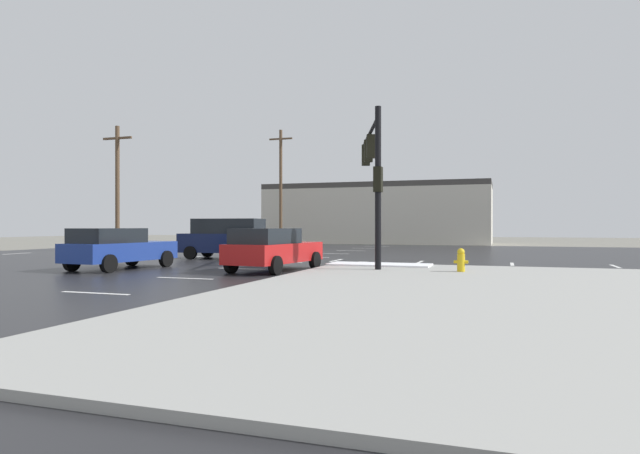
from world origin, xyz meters
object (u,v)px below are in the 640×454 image
object	(u,v)px
fire_hydrant	(461,260)
suv_navy	(229,238)
traffic_signal_mast	(373,163)
utility_pole_far	(117,186)
sedan_red	(273,249)
utility_pole_distant	(281,185)
sedan_blue	(118,248)

from	to	relation	value
fire_hydrant	suv_navy	distance (m)	13.14
traffic_signal_mast	utility_pole_far	bearing A→B (deg)	47.51
sedan_red	utility_pole_distant	bearing A→B (deg)	28.79
sedan_blue	suv_navy	bearing A→B (deg)	-1.34
traffic_signal_mast	sedan_red	distance (m)	5.24
sedan_red	utility_pole_distant	world-z (taller)	utility_pole_distant
fire_hydrant	utility_pole_distant	bearing A→B (deg)	123.93
traffic_signal_mast	utility_pole_far	size ratio (longest dim) A/B	0.72
utility_pole_far	suv_navy	bearing A→B (deg)	-24.23
suv_navy	utility_pole_distant	world-z (taller)	utility_pole_distant
suv_navy	utility_pole_distant	distance (m)	21.51
traffic_signal_mast	utility_pole_far	world-z (taller)	utility_pole_far
suv_navy	utility_pole_far	world-z (taller)	utility_pole_far
traffic_signal_mast	utility_pole_distant	xyz separation A→B (m)	(-13.98, 24.04, 1.19)
fire_hydrant	sedan_red	xyz separation A→B (m)	(-6.69, -0.53, 0.32)
traffic_signal_mast	sedan_blue	xyz separation A→B (m)	(-9.19, -3.59, -3.33)
sedan_blue	suv_navy	world-z (taller)	suv_navy
sedan_red	suv_navy	world-z (taller)	suv_navy
traffic_signal_mast	utility_pole_far	distance (m)	20.95
suv_navy	sedan_blue	bearing A→B (deg)	-101.73
utility_pole_far	utility_pole_distant	distance (m)	16.32
traffic_signal_mast	suv_navy	size ratio (longest dim) A/B	1.20
fire_hydrant	sedan_blue	distance (m)	12.80
utility_pole_far	utility_pole_distant	bearing A→B (deg)	71.66
sedan_red	fire_hydrant	bearing A→B (deg)	-78.79
fire_hydrant	sedan_red	distance (m)	6.72
sedan_red	suv_navy	size ratio (longest dim) A/B	0.94
utility_pole_far	utility_pole_distant	world-z (taller)	utility_pole_distant
suv_navy	utility_pole_distant	xyz separation A→B (m)	(-5.65, 20.31, 4.28)
fire_hydrant	suv_navy	size ratio (longest dim) A/B	0.16
sedan_red	utility_pole_distant	distance (m)	28.99
sedan_red	utility_pole_far	world-z (taller)	utility_pole_far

